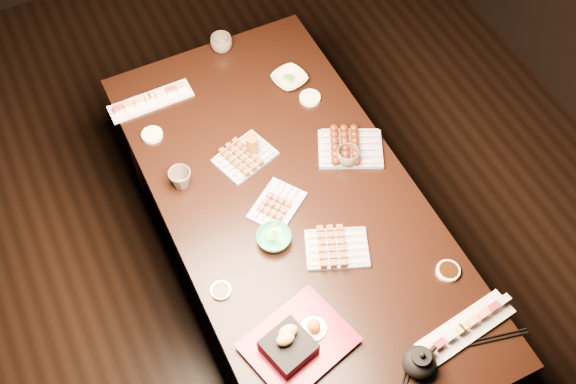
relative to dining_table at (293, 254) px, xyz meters
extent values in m
plane|color=black|center=(-0.19, -0.07, -0.38)|extent=(5.00, 5.00, 0.00)
cube|color=black|center=(0.00, 0.00, 0.00)|extent=(1.00, 1.85, 0.75)
imported|color=#30946D|center=(-0.13, -0.10, 0.39)|extent=(0.17, 0.17, 0.04)
imported|color=beige|center=(0.25, 0.55, 0.39)|extent=(0.16, 0.16, 0.03)
imported|color=#4F473C|center=(-0.23, -0.53, 0.41)|extent=(0.09, 0.09, 0.07)
imported|color=#4F473C|center=(0.27, 0.09, 0.41)|extent=(0.11, 0.11, 0.07)
imported|color=#4F473C|center=(-0.34, 0.27, 0.41)|extent=(0.11, 0.11, 0.08)
imported|color=#4F473C|center=(0.07, 0.84, 0.41)|extent=(0.09, 0.09, 0.07)
cylinder|color=brown|center=(-0.04, 0.27, 0.45)|extent=(0.06, 0.06, 0.15)
cylinder|color=white|center=(-0.38, -0.20, 0.38)|extent=(0.09, 0.09, 0.01)
cylinder|color=white|center=(0.28, 0.43, 0.38)|extent=(0.10, 0.10, 0.02)
cylinder|color=white|center=(0.36, -0.48, 0.38)|extent=(0.11, 0.11, 0.01)
cylinder|color=white|center=(-0.36, 0.53, 0.38)|extent=(0.10, 0.10, 0.01)
camera|label=1|loc=(-0.64, -1.27, 2.60)|focal=45.00mm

